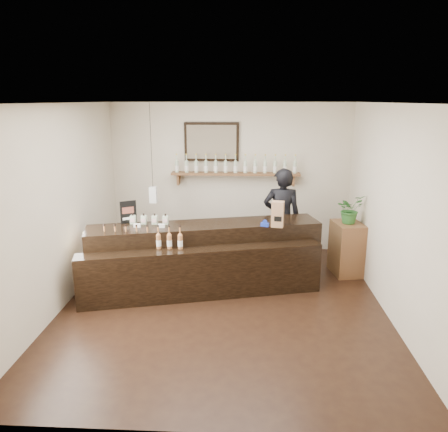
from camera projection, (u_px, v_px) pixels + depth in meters
The scene contains 10 objects.
ground at pixel (223, 304), 6.25m from camera, with size 5.00×5.00×0.00m, color black.
room_shell at pixel (223, 188), 5.81m from camera, with size 5.00×5.00×5.00m.
back_wall_decor at pixel (222, 160), 8.10m from camera, with size 2.66×0.96×1.69m.
counter at pixel (204, 259), 6.70m from camera, with size 3.61×1.79×1.16m.
promo_sign at pixel (128, 212), 6.70m from camera, with size 0.22×0.15×0.35m.
paper_bag at pixel (278, 214), 6.49m from camera, with size 0.20×0.16×0.39m.
tape_dispenser at pixel (265, 224), 6.55m from camera, with size 0.13×0.08×0.10m.
side_cabinet at pixel (347, 248), 7.28m from camera, with size 0.53×0.67×0.88m.
potted_plant at pixel (350, 209), 7.11m from camera, with size 0.42×0.37×0.47m, color #2D6729.
shopkeeper at pixel (282, 212), 7.45m from camera, with size 0.72×0.47×1.97m, color black.
Camera 1 is at (0.32, -5.70, 2.84)m, focal length 35.00 mm.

